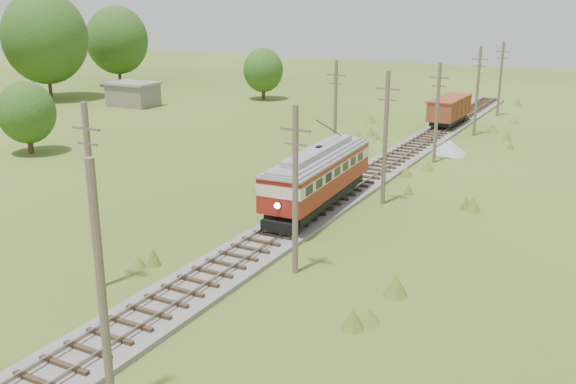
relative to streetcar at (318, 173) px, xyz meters
The scene contains 17 objects.
railbed_main 6.94m from the streetcar, 90.00° to the left, with size 3.60×96.00×0.57m.
streetcar is the anchor object (origin of this frame).
gondola 32.45m from the streetcar, 90.00° to the left, with size 2.82×8.26×2.73m.
gravel_pile 20.93m from the streetcar, 80.88° to the left, with size 3.30×3.50×1.20m.
utility_pole_r_1 22.78m from the streetcar, 82.15° to the right, with size 0.30×0.30×8.80m.
utility_pole_r_2 10.21m from the streetcar, 70.84° to the right, with size 1.60×0.30×8.60m.
utility_pole_r_3 5.15m from the streetcar, 47.60° to the left, with size 1.60×0.30×9.00m.
utility_pole_r_4 16.86m from the streetcar, 79.70° to the left, with size 1.60×0.30×8.40m.
utility_pole_r_5 29.76m from the streetcar, 83.43° to the left, with size 1.60×0.30×8.90m.
utility_pole_r_6 42.67m from the streetcar, 85.69° to the left, with size 1.60×0.30×8.70m.
utility_pole_l_a 16.18m from the streetcar, 105.17° to the right, with size 1.60×0.30×9.00m.
utility_pole_l_b 13.41m from the streetcar, 109.79° to the left, with size 1.60×0.30×8.60m.
tree_left_4 60.43m from the streetcar, 153.86° to the left, with size 11.34×11.34×14.61m.
tree_left_5 70.45m from the streetcar, 142.80° to the left, with size 9.66×9.66×12.44m.
tree_mid_a 49.26m from the streetcar, 124.66° to the left, with size 5.46×5.46×7.03m.
tree_mid_c 30.12m from the streetcar, behind, with size 5.04×5.04×6.49m.
shed 48.56m from the streetcar, 145.49° to the left, with size 6.40×4.40×3.10m.
Camera 1 is at (17.31, -8.68, 13.38)m, focal length 40.00 mm.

